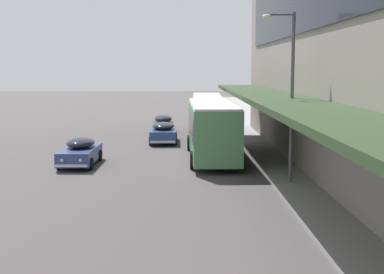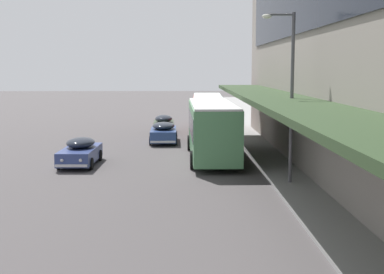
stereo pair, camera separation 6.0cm
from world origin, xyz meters
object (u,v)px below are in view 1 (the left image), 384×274
(transit_bus_kerbside_rear, at_px, (212,127))
(sedan_trailing_mid, at_px, (163,124))
(transit_bus_kerbside_front, at_px, (207,111))
(sedan_lead_mid, at_px, (163,132))
(sedan_far_back, at_px, (80,152))
(street_lamp, at_px, (289,86))

(transit_bus_kerbside_rear, distance_m, sedan_trailing_mid, 13.33)
(transit_bus_kerbside_front, bearing_deg, sedan_trailing_mid, -165.24)
(sedan_lead_mid, distance_m, sedan_far_back, 10.00)
(transit_bus_kerbside_front, bearing_deg, sedan_far_back, -116.61)
(street_lamp, bearing_deg, transit_bus_kerbside_front, 97.40)
(sedan_lead_mid, bearing_deg, transit_bus_kerbside_front, 62.10)
(sedan_far_back, bearing_deg, street_lamp, -27.42)
(transit_bus_kerbside_rear, xyz_separation_m, sedan_trailing_mid, (-3.36, 12.85, -1.17))
(transit_bus_kerbside_front, relative_size, street_lamp, 1.24)
(sedan_far_back, bearing_deg, sedan_lead_mid, 64.36)
(sedan_trailing_mid, relative_size, street_lamp, 0.61)
(transit_bus_kerbside_rear, height_order, sedan_far_back, transit_bus_kerbside_rear)
(street_lamp, bearing_deg, sedan_lead_mid, 113.28)
(sedan_trailing_mid, distance_m, street_lamp, 21.47)
(transit_bus_kerbside_rear, bearing_deg, sedan_trailing_mid, 104.64)
(transit_bus_kerbside_front, distance_m, sedan_far_back, 17.50)
(sedan_trailing_mid, height_order, sedan_lead_mid, sedan_trailing_mid)
(sedan_trailing_mid, distance_m, sedan_far_back, 15.21)
(sedan_trailing_mid, distance_m, sedan_lead_mid, 5.63)
(transit_bus_kerbside_front, height_order, sedan_lead_mid, transit_bus_kerbside_front)
(sedan_trailing_mid, xyz_separation_m, sedan_far_back, (-4.13, -14.64, -0.01))
(sedan_lead_mid, xyz_separation_m, street_lamp, (6.24, -14.50, 3.83))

